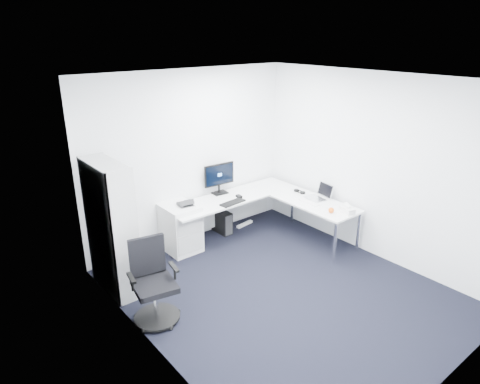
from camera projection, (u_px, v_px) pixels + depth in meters
ground at (282, 291)px, 5.61m from camera, size 4.20×4.20×0.00m
ceiling at (290, 80)px, 4.66m from camera, size 4.20×4.20×0.00m
wall_back at (190, 158)px, 6.66m from camera, size 3.60×0.02×2.70m
wall_front at (462, 265)px, 3.61m from camera, size 3.60×0.02×2.70m
wall_left at (151, 238)px, 4.07m from camera, size 0.02×4.20×2.70m
wall_right at (374, 167)px, 6.20m from camera, size 0.02×4.20×2.70m
l_desk at (246, 222)px, 6.83m from camera, size 2.33×1.30×0.68m
drawer_pedestal at (180, 227)px, 6.57m from camera, size 0.48×0.60×0.74m
bookshelf at (111, 228)px, 5.39m from camera, size 0.34×0.87×1.74m
task_chair at (154, 284)px, 4.87m from camera, size 0.65×0.65×1.00m
black_pc_tower at (222, 222)px, 7.20m from camera, size 0.18×0.39×0.38m
beige_pc_tower at (136, 249)px, 6.32m from camera, size 0.20×0.38×0.34m
power_strip at (245, 224)px, 7.51m from camera, size 0.36×0.11×0.04m
monitor at (220, 178)px, 6.98m from camera, size 0.56×0.21×0.53m
black_keyboard at (233, 203)px, 6.67m from camera, size 0.45×0.20×0.02m
mouse at (239, 196)px, 6.90m from camera, size 0.08×0.12×0.04m
desk_phone at (185, 204)px, 6.44m from camera, size 0.25×0.25×0.15m
laptop at (315, 192)px, 6.79m from camera, size 0.39×0.39×0.24m
white_keyboard at (309, 202)px, 6.70m from camera, size 0.14×0.38×0.01m
headphones at (300, 191)px, 7.11m from camera, size 0.13×0.21×0.05m
orange_fruit at (331, 210)px, 6.30m from camera, size 0.09×0.09×0.09m
tissue_box at (347, 210)px, 6.31m from camera, size 0.18×0.26×0.08m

